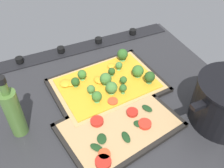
# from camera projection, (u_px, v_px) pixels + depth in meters

# --- Properties ---
(ground_plane) EXTENTS (0.78, 0.71, 0.03)m
(ground_plane) POSITION_uv_depth(u_px,v_px,m) (115.00, 105.00, 0.81)
(ground_plane) COLOR #28282B
(stove_control_panel) EXTENTS (0.75, 0.07, 0.03)m
(stove_control_panel) POSITION_uv_depth(u_px,v_px,m) (80.00, 47.00, 1.01)
(stove_control_panel) COLOR black
(stove_control_panel) RESTS_ON ground_plane
(baking_tray_front) EXTENTS (0.37, 0.28, 0.01)m
(baking_tray_front) POSITION_uv_depth(u_px,v_px,m) (107.00, 86.00, 0.85)
(baking_tray_front) COLOR black
(baking_tray_front) RESTS_ON ground_plane
(broccoli_pizza) EXTENTS (0.35, 0.26, 0.06)m
(broccoli_pizza) POSITION_uv_depth(u_px,v_px,m) (109.00, 82.00, 0.84)
(broccoli_pizza) COLOR tan
(broccoli_pizza) RESTS_ON baking_tray_front
(baking_tray_back) EXTENTS (0.36, 0.28, 0.01)m
(baking_tray_back) POSITION_uv_depth(u_px,v_px,m) (119.00, 126.00, 0.73)
(baking_tray_back) COLOR black
(baking_tray_back) RESTS_ON ground_plane
(veggie_pizza_back) EXTENTS (0.33, 0.25, 0.02)m
(veggie_pizza_back) POSITION_uv_depth(u_px,v_px,m) (119.00, 126.00, 0.72)
(veggie_pizza_back) COLOR tan
(veggie_pizza_back) RESTS_ON baking_tray_back
(oil_bottle) EXTENTS (0.05, 0.05, 0.20)m
(oil_bottle) POSITION_uv_depth(u_px,v_px,m) (13.00, 112.00, 0.66)
(oil_bottle) COLOR #476B2D
(oil_bottle) RESTS_ON ground_plane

